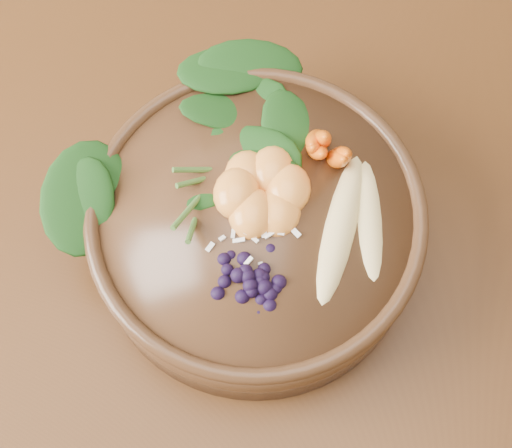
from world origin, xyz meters
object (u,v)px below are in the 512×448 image
object	(u,v)px
dining_table	(134,305)
blueberry_pile	(246,269)
kale_heap	(217,128)
stoneware_bowl	(256,229)
carrot_cluster	(335,117)
banana_halves	(357,217)
mandarin_cluster	(262,184)

from	to	relation	value
dining_table	blueberry_pile	xyz separation A→B (m)	(0.11, -0.01, 0.18)
dining_table	kale_heap	distance (m)	0.22
stoneware_bowl	blueberry_pile	distance (m)	0.08
carrot_cluster	kale_heap	bearing A→B (deg)	-169.49
kale_heap	banana_halves	distance (m)	0.13
carrot_cluster	blueberry_pile	world-z (taller)	carrot_cluster
dining_table	kale_heap	size ratio (longest dim) A/B	9.44
banana_halves	dining_table	bearing A→B (deg)	-165.03
blueberry_pile	mandarin_cluster	bearing A→B (deg)	87.15
carrot_cluster	blueberry_pile	distance (m)	0.13
stoneware_bowl	carrot_cluster	size ratio (longest dim) A/B	3.62
carrot_cluster	blueberry_pile	size ratio (longest dim) A/B	0.60
banana_halves	mandarin_cluster	distance (m)	0.07
kale_heap	blueberry_pile	distance (m)	0.12
carrot_cluster	stoneware_bowl	bearing A→B (deg)	-123.69
dining_table	stoneware_bowl	distance (m)	0.17
dining_table	mandarin_cluster	size ratio (longest dim) A/B	19.50
mandarin_cluster	blueberry_pile	size ratio (longest dim) A/B	0.69
banana_halves	blueberry_pile	distance (m)	0.09
dining_table	stoneware_bowl	world-z (taller)	stoneware_bowl
carrot_cluster	blueberry_pile	xyz separation A→B (m)	(-0.05, -0.12, -0.02)
banana_halves	carrot_cluster	bearing A→B (deg)	113.06
banana_halves	blueberry_pile	world-z (taller)	blueberry_pile
stoneware_bowl	kale_heap	distance (m)	0.09
kale_heap	mandarin_cluster	xyz separation A→B (m)	(0.04, -0.04, -0.01)
dining_table	blueberry_pile	bearing A→B (deg)	-7.62
kale_heap	mandarin_cluster	size ratio (longest dim) A/B	2.07
stoneware_bowl	mandarin_cluster	world-z (taller)	mandarin_cluster
blueberry_pile	kale_heap	bearing A→B (deg)	108.22
kale_heap	mandarin_cluster	distance (m)	0.06
dining_table	banana_halves	bearing A→B (deg)	11.39
carrot_cluster	dining_table	bearing A→B (deg)	-143.53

